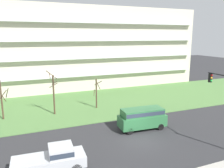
% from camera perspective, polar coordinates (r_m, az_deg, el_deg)
% --- Properties ---
extents(ground, '(160.00, 160.00, 0.00)m').
position_cam_1_polar(ground, '(23.41, 7.28, -13.86)').
color(ground, '#2D2D30').
extents(grass_lawn_strip, '(80.00, 16.00, 0.08)m').
position_cam_1_polar(grass_lawn_strip, '(35.43, -3.88, -4.69)').
color(grass_lawn_strip, '#547F42').
rests_on(grass_lawn_strip, ground).
extents(apartment_building, '(49.23, 11.38, 15.60)m').
position_cam_1_polar(apartment_building, '(46.76, -9.18, 8.88)').
color(apartment_building, beige).
rests_on(apartment_building, ground).
extents(tree_far_left, '(1.51, 1.45, 5.42)m').
position_cam_1_polar(tree_far_left, '(30.80, -25.90, -3.10)').
color(tree_far_left, '#4C3828').
rests_on(tree_far_left, ground).
extents(tree_left, '(1.48, 1.51, 5.96)m').
position_cam_1_polar(tree_left, '(30.41, -14.39, -2.14)').
color(tree_left, '#4C3828').
rests_on(tree_left, ground).
extents(tree_center, '(1.36, 1.46, 4.28)m').
position_cam_1_polar(tree_center, '(32.33, -3.89, -2.15)').
color(tree_center, '#4C3828').
rests_on(tree_center, ground).
extents(pickup_silver_near_left, '(5.50, 2.30, 1.95)m').
position_cam_1_polar(pickup_silver_near_left, '(18.73, -14.66, -17.65)').
color(pickup_silver_near_left, '#B7BABF').
rests_on(pickup_silver_near_left, ground).
extents(van_green_center_left, '(5.31, 2.31, 2.36)m').
position_cam_1_polar(van_green_center_left, '(25.56, 7.56, -8.20)').
color(van_green_center_left, '#2D6B3D').
rests_on(van_green_center_left, ground).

